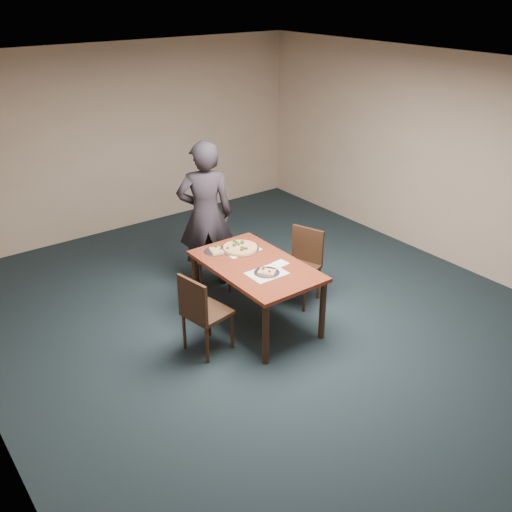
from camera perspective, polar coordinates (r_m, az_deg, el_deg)
ground at (r=6.42m, az=3.41°, el=-8.11°), size 8.00×8.00×0.00m
room_shell at (r=5.63m, az=3.87°, el=6.68°), size 8.00×8.00×8.00m
dining_table at (r=6.35m, az=0.00°, el=-1.55°), size 0.90×1.50×0.75m
chair_far at (r=7.25m, az=-4.55°, el=0.79°), size 0.55×0.55×0.91m
chair_left at (r=5.94m, az=-5.47°, el=-5.40°), size 0.49×0.49×0.91m
chair_right at (r=6.92m, az=4.68°, el=-0.50°), size 0.54×0.54×0.91m
diner at (r=7.12m, az=-5.09°, el=4.09°), size 0.82×0.70×1.90m
placemat_main at (r=6.65m, az=-1.59°, el=0.68°), size 0.42×0.32×0.00m
placemat_near at (r=6.12m, az=1.08°, el=-1.73°), size 0.40×0.30×0.00m
pizza_pan at (r=6.64m, az=-1.60°, el=0.85°), size 0.44×0.44×0.08m
slice_plate_near at (r=6.11m, az=1.08°, el=-1.63°), size 0.28×0.28×0.06m
slice_plate_far at (r=6.61m, az=-3.98°, el=0.54°), size 0.28×0.28×0.06m
napkin at (r=6.33m, az=2.50°, el=-0.73°), size 0.15×0.15×0.01m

